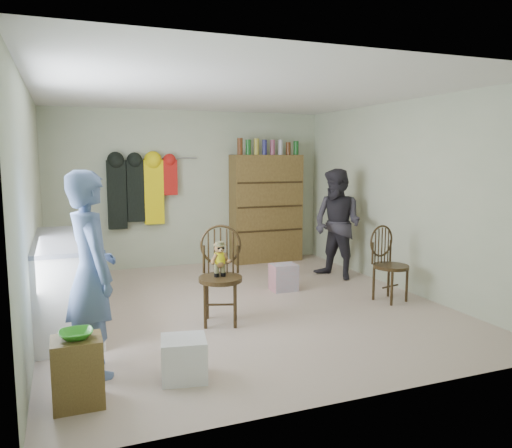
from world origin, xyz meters
name	(u,v)px	position (x,y,z in m)	size (l,w,h in m)	color
ground_plane	(243,305)	(0.00, 0.00, 0.00)	(5.00, 5.00, 0.00)	beige
room_walls	(228,172)	(0.00, 0.53, 1.58)	(5.00, 5.00, 5.00)	beige
counter	(67,282)	(-1.95, 0.00, 0.47)	(0.64, 1.86, 0.94)	silver
stool	(78,372)	(-1.91, -1.85, 0.25)	(0.35, 0.30, 0.50)	brown
bowl	(76,335)	(-1.91, -1.85, 0.53)	(0.24, 0.24, 0.06)	green
plastic_tub	(184,359)	(-1.11, -1.70, 0.17)	(0.36, 0.34, 0.34)	white
chair_front	(220,268)	(-0.42, -0.47, 0.59)	(0.59, 0.59, 1.04)	#3D2C15
chair_far	(388,261)	(1.75, -0.42, 0.50)	(0.50, 0.50, 0.93)	#3D2C15
striped_bag	(284,277)	(0.74, 0.45, 0.18)	(0.34, 0.26, 0.35)	#E57278
person_left	(91,274)	(-1.77, -1.31, 0.84)	(0.61, 0.40, 1.67)	#546B9A
person_right	(337,224)	(1.75, 0.79, 0.80)	(0.78, 0.61, 1.60)	#2D2B33
dresser	(266,208)	(1.25, 2.30, 0.92)	(1.20, 0.39, 2.07)	brown
coat_rack	(140,191)	(-0.83, 2.38, 1.25)	(1.42, 0.12, 1.09)	#99999E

